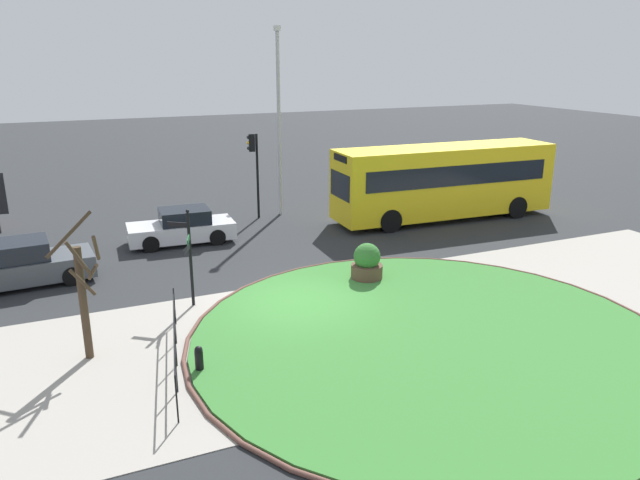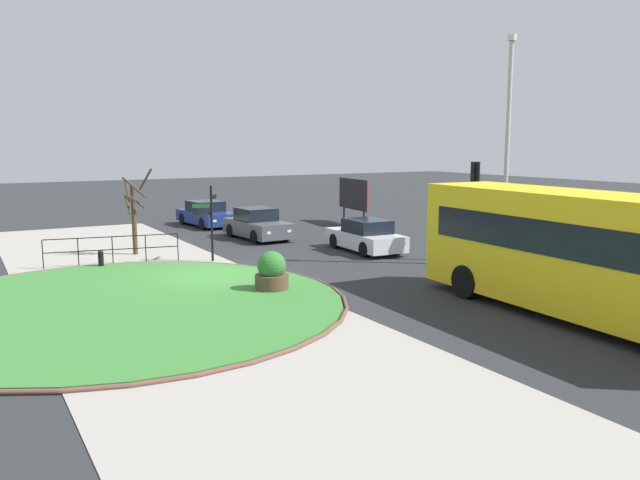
{
  "view_description": "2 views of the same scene",
  "coord_description": "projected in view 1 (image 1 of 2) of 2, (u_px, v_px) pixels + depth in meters",
  "views": [
    {
      "loc": [
        -6.16,
        -15.69,
        7.17
      ],
      "look_at": [
        1.97,
        2.71,
        1.0
      ],
      "focal_mm": 33.88,
      "sensor_mm": 36.0,
      "label": 1
    },
    {
      "loc": [
        20.29,
        -7.45,
        4.58
      ],
      "look_at": [
        1.68,
        3.28,
        1.29
      ],
      "focal_mm": 35.77,
      "sensor_mm": 36.0,
      "label": 2
    }
  ],
  "objects": [
    {
      "name": "lamppost_tall",
      "position": [
        279.0,
        117.0,
        27.15
      ],
      "size": [
        0.32,
        0.32,
        8.4
      ],
      "color": "#B7B7BC",
      "rests_on": "ground"
    },
    {
      "name": "signpost_directional",
      "position": [
        189.0,
        252.0,
        17.48
      ],
      "size": [
        0.59,
        1.11,
        2.97
      ],
      "color": "black",
      "rests_on": "ground"
    },
    {
      "name": "railing_grass_edge",
      "position": [
        175.0,
        340.0,
        14.3
      ],
      "size": [
        0.9,
        4.8,
        1.1
      ],
      "rotation": [
        0.0,
        0.0,
        4.53
      ],
      "color": "black",
      "rests_on": "ground"
    },
    {
      "name": "ground",
      "position": [
        297.0,
        303.0,
        18.2
      ],
      "size": [
        120.0,
        120.0,
        0.0
      ],
      "primitive_type": "plane",
      "color": "#282B2D"
    },
    {
      "name": "grass_island",
      "position": [
        430.0,
        336.0,
        15.95
      ],
      "size": [
        12.55,
        12.55,
        0.1
      ],
      "primitive_type": "cylinder",
      "color": "#387A33",
      "rests_on": "ground"
    },
    {
      "name": "bollard_foreground",
      "position": [
        199.0,
        359.0,
        14.12
      ],
      "size": [
        0.2,
        0.2,
        0.69
      ],
      "color": "black",
      "rests_on": "ground"
    },
    {
      "name": "car_trailing",
      "position": [
        26.0,
        265.0,
        19.57
      ],
      "size": [
        4.14,
        2.06,
        1.48
      ],
      "rotation": [
        0.0,
        0.0,
        0.07
      ],
      "color": "#474C51",
      "rests_on": "ground"
    },
    {
      "name": "traffic_light_near",
      "position": [
        254.0,
        157.0,
        26.93
      ],
      "size": [
        0.48,
        0.31,
        3.85
      ],
      "rotation": [
        0.0,
        0.0,
        2.92
      ],
      "color": "black",
      "rests_on": "ground"
    },
    {
      "name": "grass_kerb_ring",
      "position": [
        430.0,
        336.0,
        15.95
      ],
      "size": [
        12.86,
        12.86,
        0.11
      ],
      "primitive_type": "torus",
      "color": "brown",
      "rests_on": "ground"
    },
    {
      "name": "planter_near_signpost",
      "position": [
        367.0,
        264.0,
        19.91
      ],
      "size": [
        1.05,
        1.05,
        1.28
      ],
      "color": "brown",
      "rests_on": "ground"
    },
    {
      "name": "sidewalk_paving",
      "position": [
        326.0,
        332.0,
        16.32
      ],
      "size": [
        32.0,
        7.7,
        0.02
      ],
      "primitive_type": "cube",
      "color": "#9E998E",
      "rests_on": "ground"
    },
    {
      "name": "car_far_lane",
      "position": [
        182.0,
        227.0,
        23.91
      ],
      "size": [
        4.2,
        1.94,
        1.38
      ],
      "rotation": [
        0.0,
        0.0,
        3.09
      ],
      "color": "silver",
      "rests_on": "ground"
    },
    {
      "name": "bus_yellow",
      "position": [
        444.0,
        181.0,
        27.13
      ],
      "size": [
        10.28,
        2.83,
        3.31
      ],
      "rotation": [
        0.0,
        0.0,
        3.1
      ],
      "color": "yellow",
      "rests_on": "ground"
    },
    {
      "name": "street_tree_bare",
      "position": [
        83.0,
        291.0,
        14.44
      ],
      "size": [
        1.24,
        1.24,
        3.57
      ],
      "color": "#423323",
      "rests_on": "ground"
    }
  ]
}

